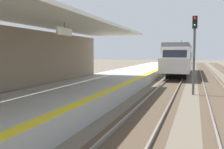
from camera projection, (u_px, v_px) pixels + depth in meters
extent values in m
cube|color=#A8A8A3|center=(86.00, 91.00, 15.53)|extent=(5.00, 80.00, 0.90)
cube|color=yellow|center=(121.00, 85.00, 14.79)|extent=(0.50, 80.00, 0.01)
cube|color=silver|center=(32.00, 15.00, 10.37)|extent=(4.40, 24.00, 0.16)
cube|color=white|center=(64.00, 31.00, 12.18)|extent=(0.08, 1.40, 0.36)
cylinder|color=#333333|center=(64.00, 25.00, 12.15)|extent=(0.03, 0.03, 0.27)
cube|color=#4C3D2D|center=(166.00, 92.00, 17.98)|extent=(2.34, 120.00, 0.01)
cube|color=slate|center=(156.00, 91.00, 18.20)|extent=(0.08, 120.00, 0.15)
cube|color=slate|center=(176.00, 92.00, 17.75)|extent=(0.08, 120.00, 0.15)
cube|color=#4C3D2D|center=(217.00, 95.00, 16.92)|extent=(2.34, 120.00, 0.01)
cube|color=slate|center=(206.00, 93.00, 17.14)|extent=(0.08, 120.00, 0.15)
cube|color=silver|center=(180.00, 59.00, 33.43)|extent=(2.90, 18.00, 2.70)
cube|color=slate|center=(180.00, 47.00, 33.30)|extent=(2.67, 18.00, 0.44)
cube|color=black|center=(175.00, 56.00, 24.86)|extent=(2.32, 0.06, 1.21)
cube|color=silver|center=(174.00, 66.00, 24.19)|extent=(2.78, 1.60, 1.49)
cube|color=black|center=(191.00, 56.00, 32.94)|extent=(0.04, 15.84, 0.86)
cylinder|color=#333333|center=(182.00, 43.00, 36.65)|extent=(0.06, 0.06, 0.90)
cube|color=black|center=(176.00, 75.00, 28.04)|extent=(2.17, 2.20, 0.72)
cube|color=black|center=(182.00, 69.00, 39.11)|extent=(2.17, 2.20, 0.72)
cylinder|color=#4C4C4C|center=(194.00, 62.00, 16.70)|extent=(0.16, 0.16, 4.40)
cube|color=black|center=(195.00, 22.00, 16.48)|extent=(0.32, 0.24, 0.80)
sphere|color=red|center=(195.00, 18.00, 16.33)|extent=(0.16, 0.16, 0.16)
sphere|color=green|center=(195.00, 25.00, 16.37)|extent=(0.16, 0.16, 0.16)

